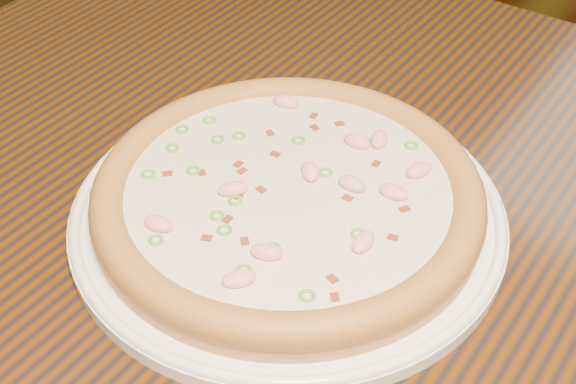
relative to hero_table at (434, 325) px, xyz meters
The scene contains 3 objects.
hero_table is the anchor object (origin of this frame).
plate 0.17m from the hero_table, 157.38° to the right, with size 0.35×0.35×0.02m.
pizza 0.18m from the hero_table, 157.38° to the right, with size 0.31×0.31×0.03m.
Camera 1 is at (0.03, -1.36, 1.19)m, focal length 50.00 mm.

